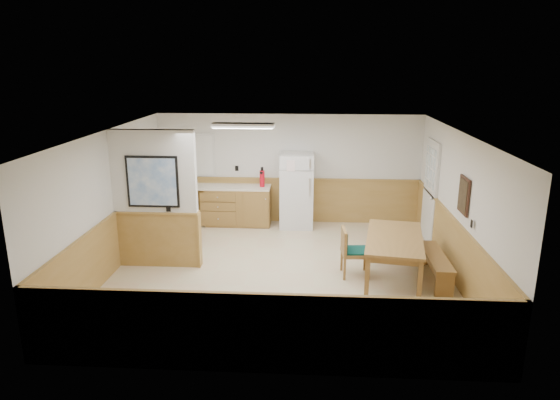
# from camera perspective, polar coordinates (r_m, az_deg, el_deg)

# --- Properties ---
(ground) EXTENTS (6.00, 6.00, 0.00)m
(ground) POSITION_cam_1_polar(r_m,az_deg,el_deg) (8.98, 0.08, -8.25)
(ground) COLOR #C6B58E
(ground) RESTS_ON ground
(ceiling) EXTENTS (6.00, 6.00, 0.02)m
(ceiling) POSITION_cam_1_polar(r_m,az_deg,el_deg) (8.30, 0.08, 7.76)
(ceiling) COLOR white
(ceiling) RESTS_ON back_wall
(back_wall) EXTENTS (6.00, 0.02, 2.50)m
(back_wall) POSITION_cam_1_polar(r_m,az_deg,el_deg) (11.46, 1.00, 3.58)
(back_wall) COLOR silver
(back_wall) RESTS_ON ground
(right_wall) EXTENTS (0.02, 6.00, 2.50)m
(right_wall) POSITION_cam_1_polar(r_m,az_deg,el_deg) (8.90, 19.75, -0.87)
(right_wall) COLOR silver
(right_wall) RESTS_ON ground
(left_wall) EXTENTS (0.02, 6.00, 2.50)m
(left_wall) POSITION_cam_1_polar(r_m,az_deg,el_deg) (9.23, -18.85, -0.22)
(left_wall) COLOR silver
(left_wall) RESTS_ON ground
(wainscot_back) EXTENTS (6.00, 0.04, 1.00)m
(wainscot_back) POSITION_cam_1_polar(r_m,az_deg,el_deg) (11.62, 0.98, -0.06)
(wainscot_back) COLOR #A78143
(wainscot_back) RESTS_ON ground
(wainscot_right) EXTENTS (0.04, 6.00, 1.00)m
(wainscot_right) POSITION_cam_1_polar(r_m,az_deg,el_deg) (9.12, 19.20, -5.40)
(wainscot_right) COLOR #A78143
(wainscot_right) RESTS_ON ground
(wainscot_left) EXTENTS (0.04, 6.00, 1.00)m
(wainscot_left) POSITION_cam_1_polar(r_m,az_deg,el_deg) (9.44, -18.34, -4.60)
(wainscot_left) COLOR #A78143
(wainscot_left) RESTS_ON ground
(partition_wall) EXTENTS (1.50, 0.20, 2.50)m
(partition_wall) POSITION_cam_1_polar(r_m,az_deg,el_deg) (9.15, -14.04, -0.08)
(partition_wall) COLOR silver
(partition_wall) RESTS_ON ground
(kitchen_counter) EXTENTS (2.20, 0.61, 1.00)m
(kitchen_counter) POSITION_cam_1_polar(r_m,az_deg,el_deg) (11.46, -5.13, -0.55)
(kitchen_counter) COLOR olive
(kitchen_counter) RESTS_ON ground
(exterior_door) EXTENTS (0.07, 1.02, 2.15)m
(exterior_door) POSITION_cam_1_polar(r_m,az_deg,el_deg) (10.71, 16.77, 0.97)
(exterior_door) COLOR silver
(exterior_door) RESTS_ON ground
(kitchen_window) EXTENTS (0.80, 0.04, 1.00)m
(kitchen_window) POSITION_cam_1_polar(r_m,az_deg,el_deg) (11.66, -9.40, 5.08)
(kitchen_window) COLOR silver
(kitchen_window) RESTS_ON back_wall
(wall_painting) EXTENTS (0.04, 0.50, 0.60)m
(wall_painting) POSITION_cam_1_polar(r_m,az_deg,el_deg) (8.53, 20.25, 0.50)
(wall_painting) COLOR #372016
(wall_painting) RESTS_ON right_wall
(fluorescent_fixture) EXTENTS (1.20, 0.30, 0.09)m
(fluorescent_fixture) POSITION_cam_1_polar(r_m,az_deg,el_deg) (9.66, -4.23, 8.50)
(fluorescent_fixture) COLOR silver
(fluorescent_fixture) RESTS_ON ceiling
(refrigerator) EXTENTS (0.75, 0.73, 1.67)m
(refrigerator) POSITION_cam_1_polar(r_m,az_deg,el_deg) (11.19, 1.90, 1.11)
(refrigerator) COLOR silver
(refrigerator) RESTS_ON ground
(dining_table) EXTENTS (1.20, 1.97, 0.75)m
(dining_table) POSITION_cam_1_polar(r_m,az_deg,el_deg) (8.74, 12.94, -4.70)
(dining_table) COLOR #AD7B3F
(dining_table) RESTS_ON ground
(dining_bench) EXTENTS (0.33, 1.45, 0.45)m
(dining_bench) POSITION_cam_1_polar(r_m,az_deg,el_deg) (8.97, 17.35, -6.69)
(dining_bench) COLOR #AD7B3F
(dining_bench) RESTS_ON ground
(dining_chair) EXTENTS (0.69, 0.50, 0.85)m
(dining_chair) POSITION_cam_1_polar(r_m,az_deg,el_deg) (8.77, 8.03, -5.53)
(dining_chair) COLOR #AD7B3F
(dining_chair) RESTS_ON ground
(fire_extinguisher) EXTENTS (0.13, 0.13, 0.45)m
(fire_extinguisher) POSITION_cam_1_polar(r_m,az_deg,el_deg) (11.22, -2.06, 2.52)
(fire_extinguisher) COLOR red
(fire_extinguisher) RESTS_ON kitchen_counter
(soap_bottle) EXTENTS (0.08, 0.08, 0.21)m
(soap_bottle) POSITION_cam_1_polar(r_m,az_deg,el_deg) (11.45, -9.65, 2.08)
(soap_bottle) COLOR #198D33
(soap_bottle) RESTS_ON kitchen_counter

